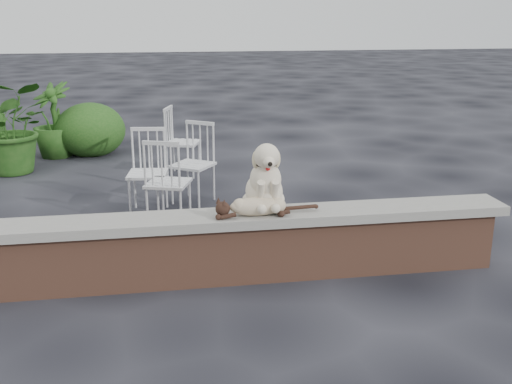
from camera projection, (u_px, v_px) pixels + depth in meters
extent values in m
plane|color=black|center=(147.00, 285.00, 5.03)|extent=(60.00, 60.00, 0.00)
cube|color=brown|center=(145.00, 257.00, 4.96)|extent=(6.00, 0.30, 0.50)
cube|color=slate|center=(143.00, 224.00, 4.87)|extent=(6.20, 0.40, 0.08)
imported|color=#1C4614|center=(13.00, 127.00, 8.35)|extent=(1.18, 1.02, 1.30)
imported|color=#1C4614|center=(53.00, 120.00, 9.28)|extent=(0.91, 0.91, 1.16)
ellipsoid|color=#1C4614|center=(90.00, 130.00, 9.50)|extent=(1.09, 1.00, 0.86)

